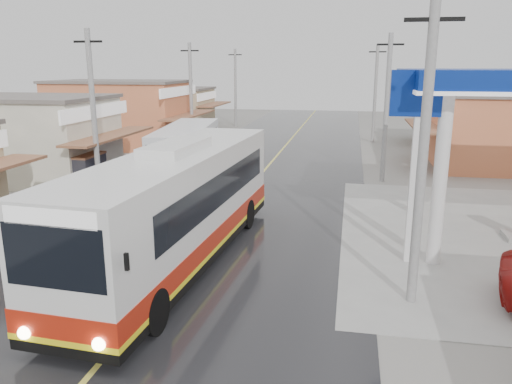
% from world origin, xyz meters
% --- Properties ---
extents(ground, '(120.00, 120.00, 0.00)m').
position_xyz_m(ground, '(0.00, 0.00, 0.00)').
color(ground, slate).
rests_on(ground, ground).
extents(road, '(12.00, 90.00, 0.02)m').
position_xyz_m(road, '(0.00, 15.00, 0.01)').
color(road, black).
rests_on(road, ground).
extents(centre_line, '(0.15, 90.00, 0.01)m').
position_xyz_m(centre_line, '(0.00, 15.00, 0.02)').
color(centre_line, '#D8CC4C').
rests_on(centre_line, road).
extents(shopfronts_left, '(11.00, 44.00, 5.20)m').
position_xyz_m(shopfronts_left, '(-13.00, 18.00, 0.00)').
color(shopfronts_left, tan).
rests_on(shopfronts_left, ground).
extents(utility_poles_left, '(1.60, 50.00, 8.00)m').
position_xyz_m(utility_poles_left, '(-7.00, 16.00, 0.00)').
color(utility_poles_left, gray).
rests_on(utility_poles_left, ground).
extents(utility_poles_right, '(1.60, 36.00, 8.00)m').
position_xyz_m(utility_poles_right, '(7.00, 15.00, 0.00)').
color(utility_poles_right, gray).
rests_on(utility_poles_right, ground).
extents(coach_bus, '(3.62, 12.89, 3.98)m').
position_xyz_m(coach_bus, '(-0.18, 1.59, 1.92)').
color(coach_bus, silver).
rests_on(coach_bus, road).
extents(second_bus, '(3.56, 9.27, 3.00)m').
position_xyz_m(second_bus, '(-3.92, 13.46, 1.62)').
color(second_bus, silver).
rests_on(second_bus, road).
extents(cyclist, '(0.97, 2.17, 2.26)m').
position_xyz_m(cyclist, '(-2.90, 8.80, 0.74)').
color(cyclist, black).
rests_on(cyclist, ground).
extents(tricycle_near, '(1.61, 2.44, 1.87)m').
position_xyz_m(tricycle_near, '(-8.49, 10.26, 1.07)').
color(tricycle_near, '#26262D').
rests_on(tricycle_near, ground).
extents(tyre_stack, '(0.93, 0.93, 0.48)m').
position_xyz_m(tyre_stack, '(-6.26, 4.31, 0.24)').
color(tyre_stack, black).
rests_on(tyre_stack, ground).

